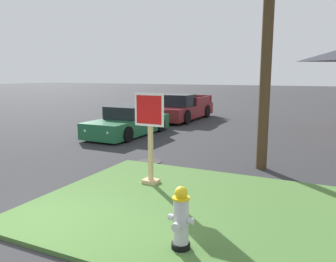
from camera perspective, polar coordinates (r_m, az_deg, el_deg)
ground_plane at (r=6.14m, az=-21.35°, el=-15.66°), size 160.00×160.00×0.00m
grass_corner_patch at (r=6.58m, az=3.61°, el=-12.87°), size 5.85×4.81×0.08m
fire_hydrant at (r=4.90m, az=2.22°, el=-14.93°), size 0.38×0.34×0.93m
stop_sign at (r=7.54m, az=-3.09°, el=-1.57°), size 0.74×0.29×2.08m
manhole_cover at (r=9.92m, az=-3.13°, el=-5.26°), size 0.70×0.70×0.02m
parked_sedan_green at (r=14.35m, az=-6.72°, el=1.50°), size 1.91×4.43×1.25m
pickup_truck_maroon at (r=19.08m, az=2.38°, el=3.78°), size 2.10×5.31×1.48m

